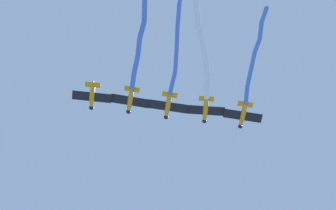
{
  "coord_description": "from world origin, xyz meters",
  "views": [
    {
      "loc": [
        8.4,
        -25.57,
        4.91
      ],
      "look_at": [
        -0.46,
        0.16,
        78.32
      ],
      "focal_mm": 55.95,
      "sensor_mm": 36.0,
      "label": 1
    }
  ],
  "objects_px": {
    "airplane_lead": "(243,115)",
    "airplane_slot": "(130,100)",
    "airplane_left_wing": "(205,110)",
    "airplane_right_wing": "(168,106)",
    "airplane_trail": "(92,96)"
  },
  "relations": [
    {
      "from": "airplane_lead",
      "to": "airplane_slot",
      "type": "distance_m",
      "value": 17.1
    },
    {
      "from": "airplane_left_wing",
      "to": "airplane_slot",
      "type": "height_order",
      "value": "same"
    },
    {
      "from": "airplane_lead",
      "to": "airplane_left_wing",
      "type": "xyz_separation_m",
      "value": [
        -5.08,
        -2.55,
        0.3
      ]
    },
    {
      "from": "airplane_right_wing",
      "to": "airplane_slot",
      "type": "bearing_deg",
      "value": 88.7
    },
    {
      "from": "airplane_slot",
      "to": "airplane_trail",
      "type": "height_order",
      "value": "airplane_slot"
    },
    {
      "from": "airplane_left_wing",
      "to": "airplane_right_wing",
      "type": "relative_size",
      "value": 1.02
    },
    {
      "from": "airplane_slot",
      "to": "airplane_left_wing",
      "type": "bearing_deg",
      "value": -92.12
    },
    {
      "from": "airplane_lead",
      "to": "airplane_right_wing",
      "type": "distance_m",
      "value": 11.4
    },
    {
      "from": "airplane_lead",
      "to": "airplane_trail",
      "type": "relative_size",
      "value": 0.99
    },
    {
      "from": "airplane_right_wing",
      "to": "airplane_slot",
      "type": "xyz_separation_m",
      "value": [
        -5.09,
        -2.56,
        0.3
      ]
    },
    {
      "from": "airplane_lead",
      "to": "airplane_slot",
      "type": "height_order",
      "value": "airplane_slot"
    },
    {
      "from": "airplane_left_wing",
      "to": "airplane_slot",
      "type": "distance_m",
      "value": 11.41
    },
    {
      "from": "airplane_trail",
      "to": "airplane_slot",
      "type": "bearing_deg",
      "value": -88.64
    },
    {
      "from": "airplane_slot",
      "to": "airplane_trail",
      "type": "relative_size",
      "value": 0.99
    },
    {
      "from": "airplane_left_wing",
      "to": "airplane_trail",
      "type": "relative_size",
      "value": 1.01
    }
  ]
}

